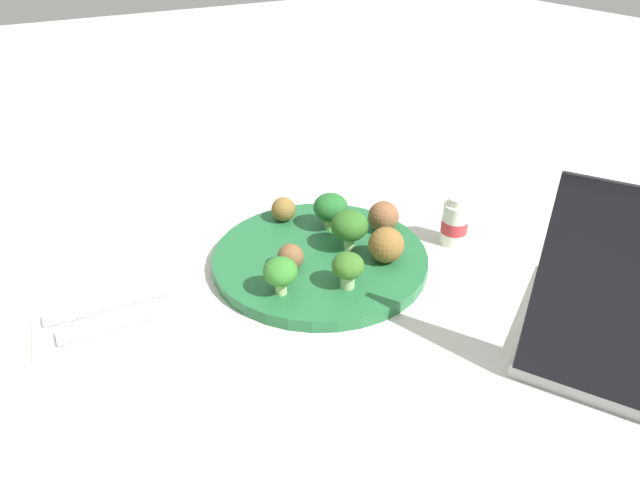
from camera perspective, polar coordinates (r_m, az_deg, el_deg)
ground_plane at (r=0.75m, az=0.00°, el=-2.37°), size 4.00×4.00×0.00m
plate at (r=0.74m, az=0.00°, el=-1.85°), size 0.28×0.28×0.02m
broccoli_floret_mid_right at (r=0.78m, az=1.08°, el=3.26°), size 0.05×0.05×0.05m
broccoli_floret_back_left at (r=0.65m, az=-4.02°, el=-3.26°), size 0.04×0.04×0.05m
broccoli_floret_mid_left at (r=0.73m, az=2.99°, el=1.41°), size 0.05×0.05×0.06m
broccoli_floret_front_right at (r=0.66m, az=2.83°, el=-2.75°), size 0.04×0.04×0.05m
meatball_front_right at (r=0.70m, az=-2.98°, el=-1.71°), size 0.03×0.03×0.03m
meatball_front_left at (r=0.81m, az=-3.73°, el=3.11°), size 0.03×0.03×0.03m
meatball_mid_right at (r=0.72m, az=6.69°, el=-0.49°), size 0.05×0.05×0.05m
meatball_far_rim at (r=0.78m, az=6.42°, el=2.39°), size 0.04×0.04×0.04m
napkin at (r=0.69m, az=-20.17°, el=-7.27°), size 0.18×0.14×0.01m
fork at (r=0.68m, az=-20.71°, el=-7.98°), size 0.12×0.02×0.01m
knife at (r=0.71m, az=-20.98°, el=-6.23°), size 0.15×0.03×0.01m
yogurt_bottle at (r=0.80m, az=13.43°, el=1.69°), size 0.04×0.04×0.07m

